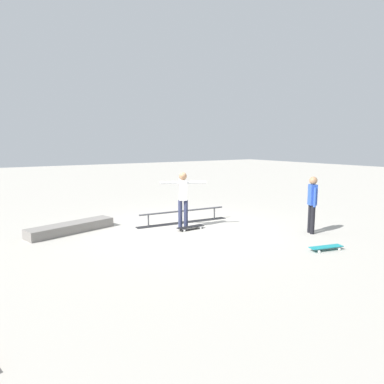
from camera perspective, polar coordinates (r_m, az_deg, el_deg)
The scene contains 7 objects.
ground_plane at distance 9.66m, azimuth -0.88°, elevation -6.07°, with size 60.00×60.00×0.00m, color #ADA89E.
grind_rail at distance 10.25m, azimuth -1.53°, elevation -4.27°, with size 2.93×0.52×0.39m.
skate_ledge at distance 9.74m, azimuth -19.66°, elevation -5.67°, with size 2.34×0.54×0.25m, color gray.
skater_main at distance 9.45m, azimuth -1.52°, elevation -0.67°, with size 1.18×0.64×1.59m.
skateboard_main at distance 9.47m, azimuth -0.26°, elevation -5.91°, with size 0.80×0.27×0.09m.
bystander_blue_shirt at distance 9.48m, azimuth 19.56°, elevation -1.51°, with size 0.25×0.34×1.52m.
loose_skateboard_teal at distance 8.27m, azimuth 21.62°, elevation -8.60°, with size 0.82×0.40×0.09m.
Camera 1 is at (4.97, 7.93, 2.38)m, focal length 31.72 mm.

